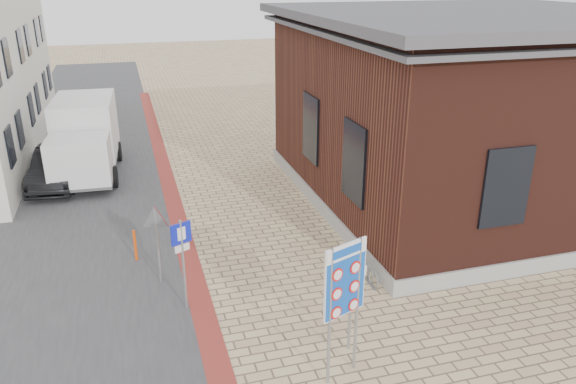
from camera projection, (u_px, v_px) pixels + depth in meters
ground at (298, 338)px, 13.26m from camera, size 120.00×120.00×0.00m
road_strip at (82, 163)px, 25.19m from camera, size 7.00×60.00×0.02m
curb_strip at (171, 195)px, 21.65m from camera, size 0.60×40.00×0.02m
brick_building at (475, 105)px, 20.57m from camera, size 13.00×13.00×6.80m
bike_rack at (364, 268)px, 15.82m from camera, size 0.08×1.80×0.60m
sedan at (58, 166)px, 22.52m from camera, size 2.12×4.74×1.51m
box_truck at (85, 138)px, 23.34m from camera, size 2.79×6.02×3.09m
border_sign at (345, 282)px, 11.21m from camera, size 1.02×0.43×3.16m
essen_sign at (351, 291)px, 12.35m from camera, size 0.60×0.22×2.30m
parking_sign at (182, 250)px, 13.80m from camera, size 0.52×0.26×2.49m
yield_sign at (156, 227)px, 14.99m from camera, size 0.79×0.27×2.26m
bollard at (135, 246)px, 16.62m from camera, size 0.12×0.12×0.99m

